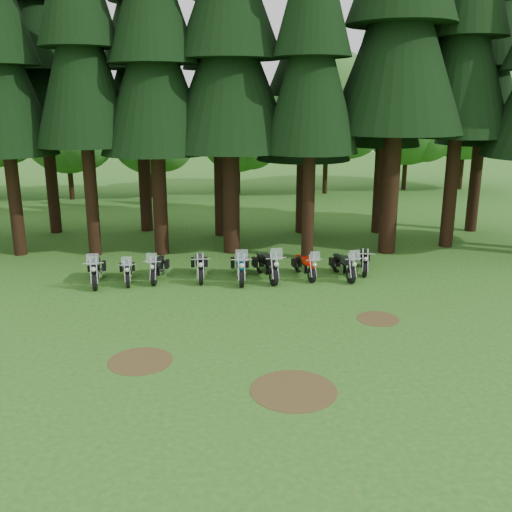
% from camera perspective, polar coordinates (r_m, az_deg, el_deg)
% --- Properties ---
extents(ground, '(120.00, 120.00, 0.00)m').
position_cam_1_polar(ground, '(18.15, -1.27, -7.34)').
color(ground, '#2A661A').
rests_on(ground, ground).
extents(pine_front_3, '(4.32, 4.32, 17.57)m').
position_cam_1_polar(pine_front_3, '(26.94, -17.48, 22.28)').
color(pine_front_3, black).
rests_on(pine_front_3, ground).
extents(pine_front_4, '(4.95, 4.95, 16.33)m').
position_cam_1_polar(pine_front_4, '(26.32, -10.35, 21.25)').
color(pine_front_4, black).
rests_on(pine_front_4, ground).
extents(pine_front_5, '(5.81, 5.81, 16.72)m').
position_cam_1_polar(pine_front_5, '(26.32, -2.70, 21.97)').
color(pine_front_5, black).
rests_on(pine_front_5, ground).
extents(pine_front_6, '(4.15, 4.15, 16.75)m').
position_cam_1_polar(pine_front_6, '(25.29, 5.71, 22.23)').
color(pine_front_6, black).
rests_on(pine_front_6, ground).
extents(pine_front_8, '(4.79, 4.79, 18.63)m').
position_cam_1_polar(pine_front_8, '(29.05, 20.43, 22.76)').
color(pine_front_8, black).
rests_on(pine_front_8, ground).
extents(pine_back_1, '(4.52, 4.52, 16.22)m').
position_cam_1_polar(pine_back_1, '(32.21, -20.94, 19.32)').
color(pine_back_1, black).
rests_on(pine_back_1, ground).
extents(pine_back_2, '(4.85, 4.85, 16.30)m').
position_cam_1_polar(pine_back_2, '(31.38, -11.77, 20.19)').
color(pine_back_2, black).
rests_on(pine_back_2, ground).
extents(pine_back_3, '(4.35, 4.35, 16.20)m').
position_cam_1_polar(pine_back_3, '(29.75, -3.88, 20.61)').
color(pine_back_3, black).
rests_on(pine_back_3, ground).
extents(pine_back_4, '(4.94, 4.94, 13.78)m').
position_cam_1_polar(pine_back_4, '(30.38, 4.91, 17.75)').
color(pine_back_4, black).
rests_on(pine_back_4, ground).
extents(pine_back_5, '(3.94, 3.94, 16.33)m').
position_cam_1_polar(pine_back_5, '(31.04, 12.96, 20.21)').
color(pine_back_5, black).
rests_on(pine_back_5, ground).
extents(pine_back_6, '(4.59, 4.59, 16.58)m').
position_cam_1_polar(pine_back_6, '(32.93, 22.35, 19.46)').
color(pine_back_6, black).
rests_on(pine_back_6, ground).
extents(decid_2, '(6.72, 6.53, 8.40)m').
position_cam_1_polar(decid_2, '(42.57, -18.10, 11.98)').
color(decid_2, black).
rests_on(decid_2, ground).
extents(decid_3, '(6.12, 5.95, 7.65)m').
position_cam_1_polar(decid_3, '(42.05, -10.17, 11.85)').
color(decid_3, black).
rests_on(decid_3, ground).
extents(decid_4, '(5.93, 5.76, 7.41)m').
position_cam_1_polar(decid_4, '(43.17, -1.49, 11.98)').
color(decid_4, black).
rests_on(decid_4, ground).
extents(decid_5, '(8.45, 8.21, 10.56)m').
position_cam_1_polar(decid_5, '(43.42, 7.71, 14.33)').
color(decid_5, black).
rests_on(decid_5, ground).
extents(decid_6, '(7.06, 6.86, 8.82)m').
position_cam_1_polar(decid_6, '(46.53, 15.42, 12.73)').
color(decid_6, black).
rests_on(decid_6, ground).
extents(decid_7, '(8.44, 8.20, 10.55)m').
position_cam_1_polar(decid_7, '(48.11, 20.89, 13.58)').
color(decid_7, black).
rests_on(decid_7, ground).
extents(dirt_patch_0, '(1.80, 1.80, 0.01)m').
position_cam_1_polar(dirt_patch_0, '(16.41, -11.49, -10.24)').
color(dirt_patch_0, '#4C3D1E').
rests_on(dirt_patch_0, ground).
extents(dirt_patch_1, '(1.40, 1.40, 0.01)m').
position_cam_1_polar(dirt_patch_1, '(19.39, 12.10, -6.15)').
color(dirt_patch_1, '#4C3D1E').
rests_on(dirt_patch_1, ground).
extents(dirt_patch_2, '(2.20, 2.20, 0.01)m').
position_cam_1_polar(dirt_patch_2, '(14.66, 3.78, -13.25)').
color(dirt_patch_2, '#4C3D1E').
rests_on(dirt_patch_2, ground).
extents(motorcycle_0, '(0.60, 2.43, 1.52)m').
position_cam_1_polar(motorcycle_0, '(23.18, -15.72, -1.46)').
color(motorcycle_0, black).
rests_on(motorcycle_0, ground).
extents(motorcycle_1, '(0.54, 2.09, 1.31)m').
position_cam_1_polar(motorcycle_1, '(23.09, -12.74, -1.51)').
color(motorcycle_1, black).
rests_on(motorcycle_1, ground).
extents(motorcycle_2, '(0.55, 2.22, 1.39)m').
position_cam_1_polar(motorcycle_2, '(23.15, -9.79, -1.23)').
color(motorcycle_2, black).
rests_on(motorcycle_2, ground).
extents(motorcycle_3, '(0.36, 2.31, 0.94)m').
position_cam_1_polar(motorcycle_3, '(23.07, -5.64, -1.09)').
color(motorcycle_3, black).
rests_on(motorcycle_3, ground).
extents(motorcycle_4, '(0.47, 2.51, 1.58)m').
position_cam_1_polar(motorcycle_4, '(22.71, -1.57, -1.16)').
color(motorcycle_4, black).
rests_on(motorcycle_4, ground).
extents(motorcycle_5, '(0.83, 2.51, 1.58)m').
position_cam_1_polar(motorcycle_5, '(22.85, 1.09, -1.05)').
color(motorcycle_5, black).
rests_on(motorcycle_5, ground).
extents(motorcycle_6, '(0.70, 2.12, 1.34)m').
position_cam_1_polar(motorcycle_6, '(23.20, 4.92, -1.06)').
color(motorcycle_6, black).
rests_on(motorcycle_6, ground).
extents(motorcycle_7, '(0.62, 2.29, 1.43)m').
position_cam_1_polar(motorcycle_7, '(23.32, 8.76, -1.02)').
color(motorcycle_7, black).
rests_on(motorcycle_7, ground).
extents(motorcycle_8, '(0.52, 2.15, 0.88)m').
position_cam_1_polar(motorcycle_8, '(24.31, 10.67, -0.50)').
color(motorcycle_8, black).
rests_on(motorcycle_8, ground).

